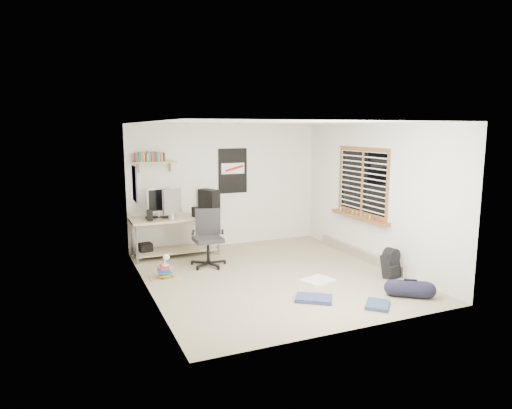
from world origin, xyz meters
name	(u,v)px	position (x,y,z in m)	size (l,w,h in m)	color
floor	(272,276)	(0.00, 0.00, -0.01)	(4.00, 4.50, 0.01)	gray
ceiling	(273,122)	(0.00, 0.00, 2.50)	(4.00, 4.50, 0.01)	white
back_wall	(226,186)	(0.00, 2.25, 1.25)	(4.00, 0.01, 2.50)	silver
left_wall	(147,210)	(-2.00, 0.00, 1.25)	(0.01, 4.50, 2.50)	silver
right_wall	(374,194)	(2.00, 0.00, 1.25)	(0.01, 4.50, 2.50)	silver
desk	(175,237)	(-1.17, 1.87, 0.36)	(1.66, 0.72, 0.76)	tan
monitor_left	(159,206)	(-1.47, 1.88, 0.98)	(0.41, 0.10, 0.45)	#99989D
monitor_right	(172,207)	(-1.26, 1.68, 0.98)	(0.41, 0.10, 0.45)	#ADADB2
pc_tower	(209,201)	(-0.44, 2.00, 0.99)	(0.21, 0.44, 0.46)	black
keyboard	(157,217)	(-1.50, 1.90, 0.77)	(0.43, 0.15, 0.02)	black
speaker_left	(150,215)	(-1.67, 1.67, 0.85)	(0.10, 0.10, 0.20)	black
speaker_right	(195,212)	(-0.82, 1.70, 0.85)	(0.09, 0.09, 0.19)	black
office_chair	(208,239)	(-0.80, 0.95, 0.49)	(0.65, 0.65, 1.00)	#28272A
wall_shelf	(155,162)	(-1.45, 2.14, 1.78)	(0.80, 0.22, 0.24)	tan
poster_back_wall	(233,171)	(0.15, 2.23, 1.55)	(0.62, 0.03, 0.92)	black
poster_left_wall	(135,184)	(-1.99, 1.20, 1.50)	(0.02, 0.42, 0.60)	navy
window	(362,182)	(1.95, 0.30, 1.45)	(0.10, 1.50, 1.26)	brown
baseboard_heater	(359,253)	(1.96, 0.30, 0.09)	(0.08, 2.50, 0.18)	#B7B2A8
backpack	(391,266)	(1.75, -0.84, 0.20)	(0.29, 0.23, 0.38)	black
duffel_bag	(410,288)	(1.42, -1.66, 0.14)	(0.25, 0.25, 0.49)	black
tshirt	(318,281)	(0.54, -0.56, 0.02)	(0.46, 0.39, 0.04)	silver
jeans_a	(314,299)	(0.08, -1.23, 0.03)	(0.51, 0.33, 0.06)	navy
jeans_b	(378,305)	(0.77, -1.77, 0.03)	(0.40, 0.30, 0.05)	navy
book_stack	(164,269)	(-1.66, 0.59, 0.15)	(0.43, 0.35, 0.29)	brown
desk_lamp	(165,256)	(-1.64, 0.57, 0.38)	(0.12, 0.19, 0.19)	silver
subwoofer	(146,250)	(-1.72, 1.97, 0.14)	(0.22, 0.22, 0.25)	black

